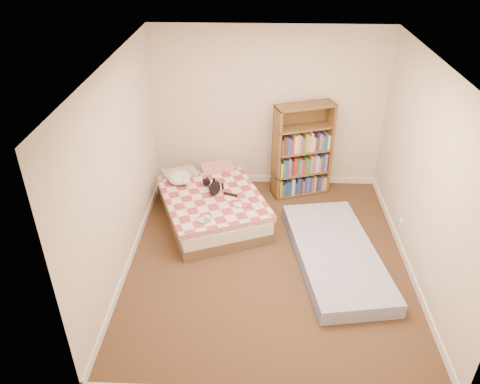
{
  "coord_description": "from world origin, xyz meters",
  "views": [
    {
      "loc": [
        -0.16,
        -4.7,
        3.85
      ],
      "look_at": [
        -0.37,
        0.3,
        0.81
      ],
      "focal_mm": 35.0,
      "sensor_mm": 36.0,
      "label": 1
    }
  ],
  "objects_px": {
    "white_dog": "(180,178)",
    "bed": "(212,204)",
    "floor_mattress": "(336,254)",
    "bookshelf": "(301,161)",
    "black_cat": "(215,187)"
  },
  "relations": [
    {
      "from": "floor_mattress",
      "to": "bookshelf",
      "type": "bearing_deg",
      "value": 92.56
    },
    {
      "from": "bed",
      "to": "bookshelf",
      "type": "height_order",
      "value": "bookshelf"
    },
    {
      "from": "bookshelf",
      "to": "white_dog",
      "type": "height_order",
      "value": "bookshelf"
    },
    {
      "from": "floor_mattress",
      "to": "white_dog",
      "type": "xyz_separation_m",
      "value": [
        -2.14,
        1.15,
        0.42
      ]
    },
    {
      "from": "bed",
      "to": "bookshelf",
      "type": "xyz_separation_m",
      "value": [
        1.32,
        0.77,
        0.33
      ]
    },
    {
      "from": "bed",
      "to": "floor_mattress",
      "type": "distance_m",
      "value": 1.91
    },
    {
      "from": "white_dog",
      "to": "bed",
      "type": "bearing_deg",
      "value": -30.12
    },
    {
      "from": "bed",
      "to": "bookshelf",
      "type": "bearing_deg",
      "value": 8.82
    },
    {
      "from": "bookshelf",
      "to": "floor_mattress",
      "type": "distance_m",
      "value": 1.79
    },
    {
      "from": "bed",
      "to": "floor_mattress",
      "type": "bearing_deg",
      "value": -50.61
    },
    {
      "from": "floor_mattress",
      "to": "black_cat",
      "type": "xyz_separation_m",
      "value": [
        -1.61,
        0.97,
        0.39
      ]
    },
    {
      "from": "bed",
      "to": "black_cat",
      "type": "distance_m",
      "value": 0.28
    },
    {
      "from": "bed",
      "to": "black_cat",
      "type": "height_order",
      "value": "black_cat"
    },
    {
      "from": "bed",
      "to": "white_dog",
      "type": "relative_size",
      "value": 5.51
    },
    {
      "from": "black_cat",
      "to": "bed",
      "type": "bearing_deg",
      "value": 167.66
    }
  ]
}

